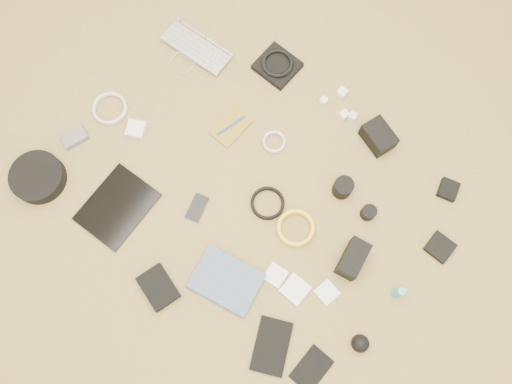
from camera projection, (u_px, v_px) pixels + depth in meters
The scene contains 33 objects.
laptop at pixel (190, 55), 1.95m from camera, with size 0.28×0.20×0.02m, color silver.
headphone_pouch at pixel (277, 66), 1.94m from camera, with size 0.15×0.14×0.03m, color black.
headphones at pixel (278, 63), 1.92m from camera, with size 0.12×0.12×0.02m, color black.
charger_a at pixel (342, 93), 1.90m from camera, with size 0.03×0.03×0.03m, color silver.
charger_b at pixel (344, 115), 1.88m from camera, with size 0.03×0.03×0.03m, color silver.
charger_c at pixel (353, 116), 1.88m from camera, with size 0.03×0.03×0.03m, color silver.
charger_d at pixel (324, 101), 1.90m from camera, with size 0.03×0.03×0.02m, color silver.
dslr_camera at pixel (378, 137), 1.83m from camera, with size 0.12×0.09×0.07m, color black.
lens_pouch at pixel (448, 190), 1.80m from camera, with size 0.06×0.07×0.03m, color black.
notebook_olive at pixel (231, 126), 1.88m from camera, with size 0.10×0.15×0.01m, color olive.
pen_blue at pixel (231, 125), 1.87m from camera, with size 0.01×0.01×0.13m, color #1435A7.
cable_white_a at pixel (274, 142), 1.86m from camera, with size 0.09×0.09×0.01m, color silver.
lens_a at pixel (343, 188), 1.78m from camera, with size 0.07×0.07×0.08m, color black.
lens_b at pixel (368, 213), 1.76m from camera, with size 0.05×0.05×0.05m, color black.
card_reader at pixel (440, 247), 1.74m from camera, with size 0.08×0.08×0.02m, color black.
power_brick at pixel (136, 129), 1.86m from camera, with size 0.07×0.07×0.03m, color silver.
cable_white_b at pixel (110, 109), 1.90m from camera, with size 0.13×0.13×0.01m, color silver.
cable_black at pixel (268, 204), 1.79m from camera, with size 0.12×0.12×0.01m, color black.
cable_yellow at pixel (296, 228), 1.77m from camera, with size 0.14×0.14×0.02m, color yellow.
flash at pixel (353, 259), 1.70m from camera, with size 0.07×0.13×0.10m, color black.
lens_cleaner at pixel (398, 292), 1.67m from camera, with size 0.03×0.03×0.09m, color #1BABB3.
battery_charger at pixel (75, 137), 1.86m from camera, with size 0.06×0.09×0.03m, color #5B5B60.
tablet at pixel (117, 207), 1.79m from camera, with size 0.20×0.26×0.01m, color black.
phone at pixel (197, 208), 1.79m from camera, with size 0.05×0.10×0.01m, color black.
filter_case_left at pixel (276, 275), 1.72m from camera, with size 0.07×0.07×0.01m, color silver.
filter_case_mid at pixel (295, 289), 1.71m from camera, with size 0.08×0.08×0.01m, color silver.
filter_case_right at pixel (327, 292), 1.71m from camera, with size 0.07×0.07×0.01m, color silver.
air_blower at pixel (360, 343), 1.64m from camera, with size 0.06×0.06×0.06m, color black.
headphone_case at pixel (38, 177), 1.80m from camera, with size 0.19×0.19×0.05m, color black.
drive_case at pixel (158, 287), 1.70m from camera, with size 0.14×0.10×0.03m, color black.
paperback at pixel (214, 303), 1.69m from camera, with size 0.17×0.22×0.02m, color #455676.
notebook_black_a at pixel (272, 346), 1.66m from camera, with size 0.11×0.18×0.01m, color black.
notebook_black_b at pixel (311, 369), 1.64m from camera, with size 0.09×0.13×0.01m, color black.
Camera 1 is at (0.31, -0.39, 1.74)m, focal length 35.00 mm.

